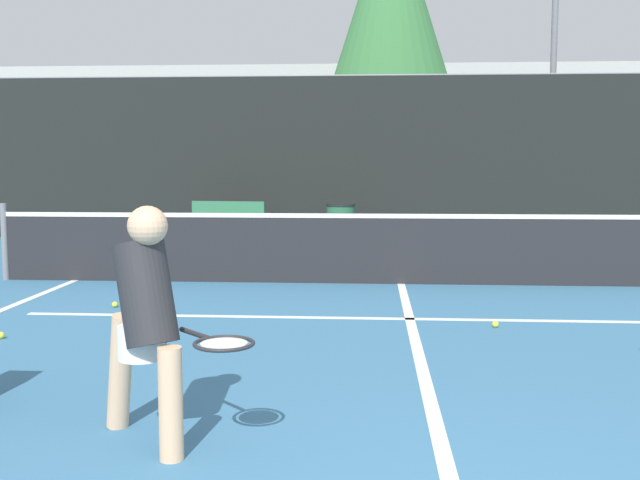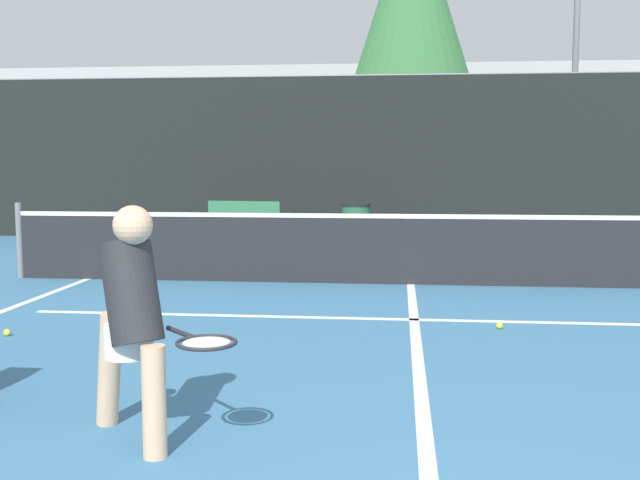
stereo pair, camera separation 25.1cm
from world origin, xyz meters
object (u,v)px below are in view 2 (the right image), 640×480
Objects in this scene: trash_bin at (356,225)px; parked_car at (230,203)px; courtside_bench at (242,221)px; player_practicing at (133,316)px.

parked_car is (-3.47, 4.32, 0.18)m from trash_bin.
player_practicing is at bearing -75.57° from courtside_bench.
parked_car is at bearing 111.81° from courtside_bench.
parked_car is (-2.77, 14.66, -0.17)m from player_practicing.
parked_car is at bearing 146.40° from player_practicing.
trash_bin is 5.55m from parked_car.
player_practicing is 10.48m from courtside_bench.
trash_bin is (2.25, -0.02, -0.05)m from courtside_bench.
player_practicing is 10.37m from trash_bin.
player_practicing is at bearing -93.87° from trash_bin.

